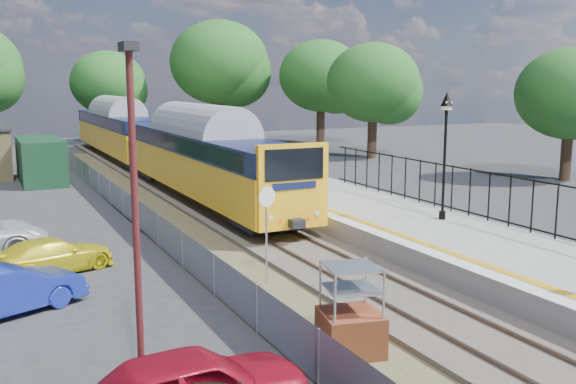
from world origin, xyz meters
TOP-DOWN VIEW (x-y plane):
  - ground at (0.00, 0.00)m, footprint 120.00×120.00m
  - track_bed at (-0.47, 9.67)m, footprint 5.90×80.00m
  - platform at (4.20, 8.00)m, footprint 5.00×70.00m
  - platform_edge at (2.14, 8.00)m, footprint 0.90×70.00m
  - victorian_lamp_north at (5.30, 6.00)m, footprint 0.44×0.44m
  - palisade_fence at (6.55, 2.24)m, footprint 0.12×26.00m
  - wire_fence at (-4.20, 12.00)m, footprint 0.06×52.00m
  - tree_line at (1.40, 42.00)m, footprint 56.80×43.80m
  - train at (0.00, 27.98)m, footprint 2.82×40.83m
  - brick_plinth at (-2.86, -0.97)m, footprint 1.48×1.48m
  - speed_sign at (-2.50, 4.24)m, footprint 0.58×0.17m
  - carpark_lamp at (-7.48, -1.53)m, footprint 0.25×0.50m
  - car_blue at (-9.43, 4.95)m, footprint 4.16×2.82m
  - car_yellow at (-7.96, 8.23)m, footprint 4.10×2.73m

SIDE VIEW (x-z plane):
  - ground at x=0.00m, z-range 0.00..0.00m
  - track_bed at x=-0.47m, z-range -0.05..0.24m
  - platform at x=4.20m, z-range 0.00..0.90m
  - car_yellow at x=-7.96m, z-range 0.00..1.10m
  - wire_fence at x=-4.20m, z-range 0.00..1.20m
  - car_blue at x=-9.43m, z-range 0.00..1.30m
  - platform_edge at x=2.14m, z-range 0.90..0.91m
  - brick_plinth at x=-2.86m, z-range -0.04..1.98m
  - palisade_fence at x=6.55m, z-range 0.84..2.84m
  - speed_sign at x=-2.50m, z-range 0.54..3.45m
  - train at x=0.00m, z-range 0.59..4.09m
  - carpark_lamp at x=-7.48m, z-range 0.49..6.95m
  - victorian_lamp_north at x=5.30m, z-range 2.00..6.60m
  - tree_line at x=1.40m, z-range 0.67..12.55m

